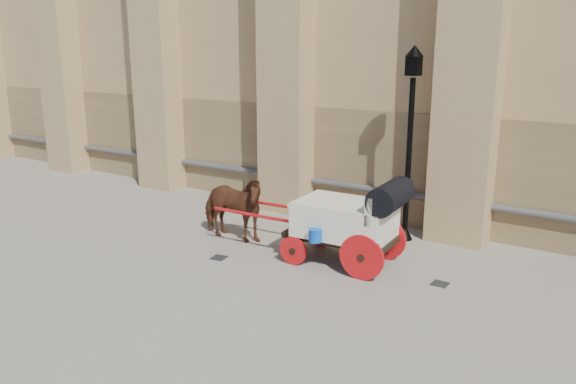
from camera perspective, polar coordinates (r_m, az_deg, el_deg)
The scene contains 6 objects.
ground at distance 13.13m, azimuth -5.12°, elevation -6.15°, with size 90.00×90.00×0.00m, color gray.
horse at distance 13.73m, azimuth -5.75°, elevation -1.55°, with size 0.90×1.98×1.67m, color brown.
carriage at distance 12.15m, azimuth 6.42°, elevation -2.65°, with size 4.52×1.65×1.96m.
street_lamp at distance 13.66m, azimuth 12.26°, elevation 5.25°, with size 0.44×0.44×4.67m.
drain_grate_near at distance 12.86m, azimuth -7.04°, elevation -6.63°, with size 0.32×0.32×0.01m, color black.
drain_grate_far at distance 11.83m, azimuth 15.18°, elevation -8.99°, with size 0.32×0.32×0.01m, color black.
Camera 1 is at (7.63, -9.62, 4.65)m, focal length 35.00 mm.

